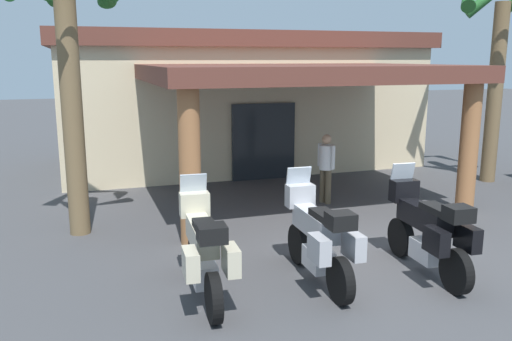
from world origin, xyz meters
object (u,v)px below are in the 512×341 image
motorcycle_silver (319,238)px  motorcycle_black (429,231)px  motorcycle_cream (204,250)px  motel_building (238,98)px  pedestrian (326,164)px  palm_tree_near_portico (501,31)px  palm_tree_roadside (68,38)px

motorcycle_silver → motorcycle_black: same height
motorcycle_cream → motorcycle_black: (3.49, -0.26, 0.00)m
motorcycle_cream → motorcycle_black: 3.50m
motel_building → pedestrian: bearing=-84.3°
motorcycle_black → motel_building: bearing=4.9°
motorcycle_black → palm_tree_near_portico: (5.56, 4.95, 3.28)m
motel_building → motorcycle_cream: motel_building is taller
motorcycle_silver → motel_building: bearing=-7.9°
motorcycle_cream → palm_tree_roadside: 4.87m
motorcycle_cream → palm_tree_near_portico: palm_tree_near_portico is taller
motel_building → palm_tree_roadside: palm_tree_roadside is taller
motorcycle_silver → pedestrian: size_ratio=1.38×
motel_building → motorcycle_silver: bearing=-99.5°
motorcycle_black → palm_tree_roadside: bearing=57.1°
motel_building → palm_tree_near_portico: bearing=-38.6°
motel_building → motorcycle_black: motel_building is taller
motorcycle_silver → motorcycle_black: size_ratio=1.00×
motorcycle_silver → motorcycle_cream: bearing=90.8°
motel_building → palm_tree_near_portico: (5.76, -4.58, 1.90)m
motorcycle_cream → pedestrian: 5.56m
palm_tree_near_portico → motorcycle_cream: bearing=-152.6°
motorcycle_cream → palm_tree_roadside: (-1.60, 3.52, 2.96)m
motel_building → pedestrian: 5.38m
motorcycle_black → motorcycle_silver: bearing=86.0°
palm_tree_roadside → motorcycle_cream: bearing=-65.5°
motorcycle_cream → palm_tree_near_portico: bearing=-59.0°
motel_building → motorcycle_silver: motel_building is taller
motorcycle_silver → palm_tree_near_portico: palm_tree_near_portico is taller
motorcycle_silver → motorcycle_black: 1.76m
motorcycle_cream → palm_tree_near_portico: (9.04, 4.69, 3.28)m
motorcycle_black → pedestrian: (0.33, 4.30, 0.22)m
pedestrian → palm_tree_roadside: 6.09m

